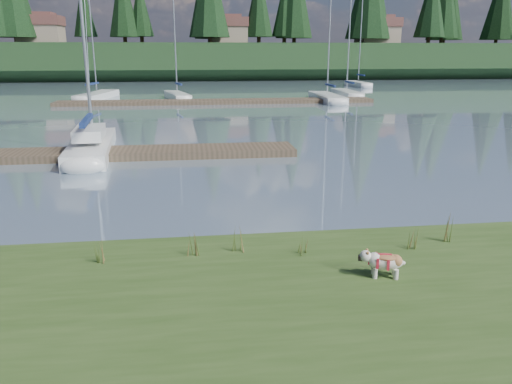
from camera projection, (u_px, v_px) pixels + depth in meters
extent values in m
plane|color=#7B91A4|center=(193.00, 104.00, 40.95)|extent=(200.00, 200.00, 0.00)
cube|color=#354E1F|center=(222.00, 369.00, 6.57)|extent=(60.00, 9.00, 0.35)
cube|color=black|center=(190.00, 61.00, 81.27)|extent=(200.00, 20.00, 5.00)
cylinder|color=silver|center=(375.00, 273.00, 8.77)|extent=(0.09, 0.09, 0.18)
cylinder|color=silver|center=(374.00, 269.00, 8.95)|extent=(0.09, 0.09, 0.18)
cylinder|color=silver|center=(396.00, 274.00, 8.74)|extent=(0.09, 0.09, 0.18)
cylinder|color=silver|center=(394.00, 270.00, 8.91)|extent=(0.09, 0.09, 0.18)
ellipsoid|color=silver|center=(386.00, 262.00, 8.79)|extent=(0.65, 0.43, 0.28)
ellipsoid|color=#9F673B|center=(386.00, 257.00, 8.76)|extent=(0.47, 0.37, 0.10)
ellipsoid|color=silver|center=(365.00, 256.00, 8.80)|extent=(0.25, 0.26, 0.21)
cube|color=black|center=(360.00, 258.00, 8.82)|extent=(0.09, 0.12, 0.08)
cube|color=white|center=(92.00, 148.00, 21.13)|extent=(2.18, 7.15, 0.70)
ellipsoid|color=white|center=(99.00, 135.00, 24.44)|extent=(1.69, 2.04, 0.70)
cylinder|color=silver|center=(80.00, 1.00, 20.11)|extent=(0.14, 0.14, 10.67)
cube|color=navy|center=(86.00, 120.00, 19.79)|extent=(0.47, 3.21, 0.20)
cube|color=white|center=(89.00, 133.00, 20.55)|extent=(1.33, 2.64, 0.45)
cube|color=#4C3D2C|center=(100.00, 154.00, 20.38)|extent=(16.00, 2.00, 0.30)
cube|color=#4C3D2C|center=(218.00, 102.00, 41.16)|extent=(26.00, 2.20, 0.30)
cube|color=white|center=(97.00, 96.00, 45.06)|extent=(2.98, 7.65, 0.70)
ellipsoid|color=white|center=(111.00, 93.00, 48.65)|extent=(1.96, 2.29, 0.70)
cylinder|color=silver|center=(91.00, 22.00, 43.30)|extent=(0.12, 0.12, 11.67)
cube|color=navy|center=(92.00, 84.00, 43.76)|extent=(0.72, 2.96, 0.20)
cube|color=white|center=(177.00, 97.00, 44.71)|extent=(2.60, 6.18, 0.70)
ellipsoid|color=white|center=(171.00, 94.00, 47.44)|extent=(1.63, 1.88, 0.70)
cylinder|color=silver|center=(175.00, 35.00, 43.25)|extent=(0.12, 0.12, 9.48)
cube|color=navy|center=(179.00, 84.00, 43.64)|extent=(0.70, 2.38, 0.20)
cube|color=white|center=(327.00, 98.00, 43.21)|extent=(1.84, 7.48, 0.70)
ellipsoid|color=white|center=(317.00, 95.00, 46.78)|extent=(1.67, 2.06, 0.70)
cylinder|color=silver|center=(330.00, 22.00, 41.49)|extent=(0.12, 0.12, 11.46)
cube|color=navy|center=(330.00, 85.00, 41.92)|extent=(0.26, 2.97, 0.20)
cube|color=white|center=(346.00, 94.00, 47.10)|extent=(1.67, 6.56, 0.70)
ellipsoid|color=white|center=(338.00, 92.00, 50.22)|extent=(1.47, 1.82, 0.70)
cylinder|color=silver|center=(349.00, 32.00, 45.57)|extent=(0.12, 0.12, 10.05)
cube|color=navy|center=(350.00, 82.00, 45.93)|extent=(0.27, 2.60, 0.20)
cube|color=white|center=(358.00, 85.00, 60.55)|extent=(1.53, 6.11, 0.70)
ellipsoid|color=white|center=(350.00, 83.00, 63.44)|extent=(1.37, 1.69, 0.70)
cylinder|color=silver|center=(360.00, 41.00, 59.15)|extent=(0.12, 0.12, 9.07)
cube|color=navy|center=(361.00, 75.00, 59.44)|extent=(0.26, 2.42, 0.20)
cone|color=#475B23|center=(189.00, 243.00, 9.73)|extent=(0.03, 0.03, 0.48)
cone|color=brown|center=(194.00, 247.00, 9.69)|extent=(0.03, 0.03, 0.39)
cone|color=#475B23|center=(192.00, 241.00, 9.76)|extent=(0.03, 0.03, 0.53)
cone|color=brown|center=(196.00, 247.00, 9.74)|extent=(0.03, 0.03, 0.34)
cone|color=#475B23|center=(190.00, 246.00, 9.67)|extent=(0.03, 0.03, 0.43)
cone|color=#475B23|center=(235.00, 239.00, 9.93)|extent=(0.03, 0.03, 0.51)
cone|color=brown|center=(241.00, 242.00, 9.89)|extent=(0.03, 0.03, 0.40)
cone|color=#475B23|center=(238.00, 237.00, 9.96)|extent=(0.03, 0.03, 0.56)
cone|color=brown|center=(242.00, 243.00, 9.94)|extent=(0.03, 0.03, 0.35)
cone|color=#475B23|center=(237.00, 241.00, 9.87)|extent=(0.03, 0.03, 0.46)
cone|color=#475B23|center=(410.00, 237.00, 10.06)|extent=(0.03, 0.03, 0.51)
cone|color=brown|center=(417.00, 240.00, 10.02)|extent=(0.03, 0.03, 0.40)
cone|color=#475B23|center=(412.00, 235.00, 10.09)|extent=(0.03, 0.03, 0.56)
cone|color=brown|center=(417.00, 240.00, 10.07)|extent=(0.03, 0.03, 0.35)
cone|color=#475B23|center=(413.00, 239.00, 9.99)|extent=(0.03, 0.03, 0.45)
cone|color=#475B23|center=(95.00, 250.00, 9.38)|extent=(0.03, 0.03, 0.50)
cone|color=brown|center=(101.00, 254.00, 9.34)|extent=(0.03, 0.03, 0.40)
cone|color=#475B23|center=(99.00, 248.00, 9.41)|extent=(0.03, 0.03, 0.55)
cone|color=brown|center=(103.00, 254.00, 9.39)|extent=(0.03, 0.03, 0.35)
cone|color=#475B23|center=(96.00, 253.00, 9.31)|extent=(0.03, 0.03, 0.45)
cone|color=#475B23|center=(301.00, 245.00, 9.80)|extent=(0.03, 0.03, 0.35)
cone|color=brown|center=(307.00, 248.00, 9.76)|extent=(0.03, 0.03, 0.28)
cone|color=#475B23|center=(304.00, 244.00, 9.83)|extent=(0.03, 0.03, 0.38)
cone|color=brown|center=(308.00, 248.00, 9.81)|extent=(0.03, 0.03, 0.24)
cone|color=#475B23|center=(303.00, 248.00, 9.73)|extent=(0.03, 0.03, 0.31)
cone|color=#475B23|center=(445.00, 227.00, 10.43)|extent=(0.03, 0.03, 0.62)
cone|color=brown|center=(451.00, 231.00, 10.39)|extent=(0.03, 0.03, 0.50)
cone|color=#475B23|center=(447.00, 225.00, 10.46)|extent=(0.03, 0.03, 0.68)
cone|color=brown|center=(451.00, 231.00, 10.44)|extent=(0.03, 0.03, 0.43)
cone|color=#475B23|center=(447.00, 230.00, 10.36)|extent=(0.03, 0.03, 0.56)
cube|color=#33281C|center=(209.00, 249.00, 10.80)|extent=(60.00, 0.50, 0.14)
cylinder|color=#382619|center=(16.00, 38.00, 72.43)|extent=(0.60, 0.60, 1.80)
cylinder|color=#382619|center=(125.00, 39.00, 78.13)|extent=(0.60, 0.60, 1.80)
cylinder|color=#382619|center=(210.00, 39.00, 74.04)|extent=(0.60, 0.60, 1.80)
cylinder|color=#382619|center=(284.00, 39.00, 79.36)|extent=(0.60, 0.60, 1.80)
cone|color=black|center=(285.00, 6.00, 78.01)|extent=(3.96, 3.96, 9.00)
cylinder|color=#382619|center=(367.00, 39.00, 79.09)|extent=(0.60, 0.60, 1.80)
cylinder|color=#382619|center=(441.00, 40.00, 83.71)|extent=(0.60, 0.60, 1.80)
cone|color=black|center=(445.00, 0.00, 81.98)|extent=(5.28, 5.28, 12.00)
cube|color=gray|center=(41.00, 35.00, 74.58)|extent=(6.00, 5.00, 2.80)
cube|color=brown|center=(40.00, 20.00, 74.01)|extent=(6.30, 5.30, 1.40)
cube|color=brown|center=(39.00, 15.00, 73.79)|extent=(4.20, 3.60, 0.70)
cube|color=gray|center=(227.00, 36.00, 79.05)|extent=(6.00, 5.00, 2.80)
cube|color=brown|center=(227.00, 22.00, 78.48)|extent=(6.30, 5.30, 1.40)
cube|color=brown|center=(227.00, 17.00, 78.26)|extent=(4.20, 3.60, 0.70)
cube|color=gray|center=(377.00, 36.00, 80.16)|extent=(6.00, 5.00, 2.80)
cube|color=brown|center=(378.00, 23.00, 79.58)|extent=(6.30, 5.30, 1.40)
cube|color=brown|center=(378.00, 17.00, 79.36)|extent=(4.20, 3.60, 0.70)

